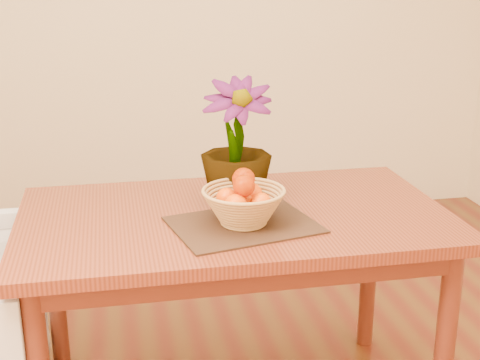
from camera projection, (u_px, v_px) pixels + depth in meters
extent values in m
cube|color=maroon|center=(235.00, 218.00, 2.20)|extent=(1.40, 0.80, 0.04)
cube|color=#532013|center=(235.00, 235.00, 2.21)|extent=(1.28, 0.68, 0.08)
cylinder|color=#532013|center=(444.00, 350.00, 2.13)|extent=(0.06, 0.06, 0.71)
cylinder|color=#532013|center=(56.00, 293.00, 2.49)|extent=(0.06, 0.06, 0.71)
cylinder|color=#532013|center=(369.00, 266.00, 2.72)|extent=(0.06, 0.06, 0.71)
cube|color=#371E14|center=(244.00, 225.00, 2.08)|extent=(0.49, 0.41, 0.01)
cylinder|color=tan|center=(244.00, 223.00, 2.08)|extent=(0.13, 0.13, 0.01)
sphere|color=#FF4404|center=(244.00, 202.00, 2.05)|extent=(0.06, 0.06, 0.06)
sphere|color=#FF4404|center=(251.00, 194.00, 2.10)|extent=(0.07, 0.07, 0.07)
sphere|color=#FF4404|center=(227.00, 198.00, 2.08)|extent=(0.06, 0.06, 0.06)
sphere|color=#FF4404|center=(236.00, 206.00, 2.00)|extent=(0.07, 0.07, 0.07)
sphere|color=#FF4404|center=(261.00, 203.00, 2.03)|extent=(0.06, 0.06, 0.06)
sphere|color=#FF4404|center=(244.00, 179.00, 2.06)|extent=(0.07, 0.07, 0.07)
sphere|color=#FF4404|center=(244.00, 186.00, 2.01)|extent=(0.07, 0.07, 0.07)
sphere|color=#FF4404|center=(244.00, 179.00, 2.06)|extent=(0.07, 0.07, 0.07)
sphere|color=#FF4404|center=(244.00, 186.00, 2.01)|extent=(0.07, 0.07, 0.07)
imported|color=#194915|center=(236.00, 143.00, 2.21)|extent=(0.27, 0.27, 0.42)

